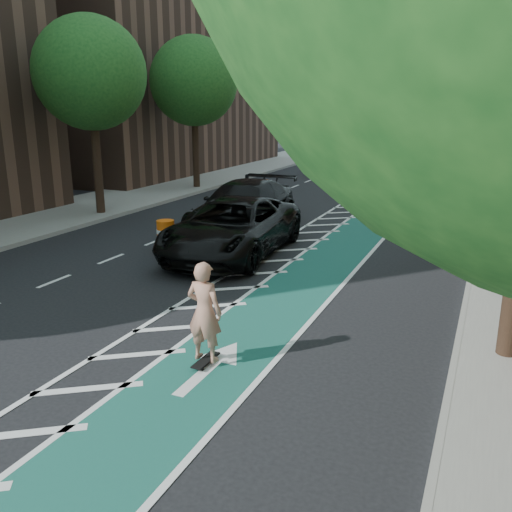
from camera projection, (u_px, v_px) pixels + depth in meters
The scene contains 20 objects.
ground at pixel (154, 298), 13.33m from camera, with size 120.00×120.00×0.00m, color black.
bike_lane at pixel (366, 227), 20.99m from camera, with size 2.00×90.00×0.01m, color #164F46.
buffer_strip at pixel (328, 224), 21.57m from camera, with size 1.40×90.00×0.01m, color silver.
sidewalk_left at pixel (105, 203), 25.80m from camera, with size 5.00×90.00×0.15m, color gray.
curb_right at pixel (478, 235), 19.40m from camera, with size 0.12×90.00×0.16m, color gray.
curb_left at pixel (148, 206), 24.85m from camera, with size 0.12×90.00×0.16m, color gray.
building_left_far at pixel (132, 41), 38.84m from camera, with size 14.00×22.00×18.00m, color brown.
tree_l_c at pixel (95, 74), 21.88m from camera, with size 4.20×4.20×7.90m.
tree_l_d at pixel (194, 82), 28.94m from camera, with size 4.20×4.20×7.90m.
sign_post at pixel (499, 193), 20.61m from camera, with size 0.35×0.08×2.47m.
skateboard at pixel (206, 360), 9.90m from camera, with size 0.22×0.74×0.10m.
skateboarder at pixel (204, 312), 9.64m from camera, with size 0.68×0.45×1.86m, color tan.
suv_near at pixel (232, 227), 16.98m from camera, with size 2.90×6.30×1.75m, color black.
suv_far at pixel (243, 207), 20.11m from camera, with size 2.58×6.35×1.84m, color black.
car_silver at pixel (327, 164), 36.88m from camera, with size 1.70×4.23×1.44m, color #ABACB0.
car_grey at pixel (389, 157), 42.03m from camera, with size 1.40×4.01×1.32m, color #56575B.
box_truck at pixel (361, 150), 46.17m from camera, with size 2.60×4.81×1.91m.
barrel_a at pixel (166, 236), 17.56m from camera, with size 0.73×0.73×1.00m.
barrel_b at pixel (235, 206), 23.11m from camera, with size 0.63×0.63×0.86m.
barrel_c at pixel (264, 188), 28.11m from camera, with size 0.62×0.62×0.85m.
Camera 1 is at (7.34, -10.50, 4.59)m, focal length 38.00 mm.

